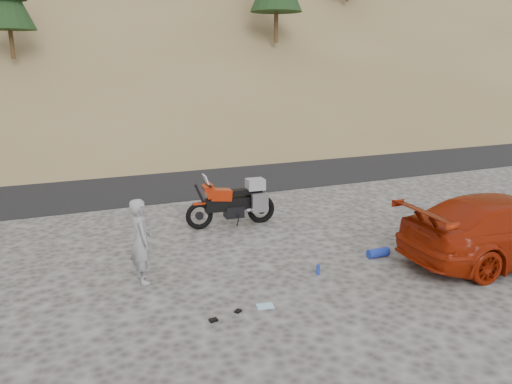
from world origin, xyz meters
TOP-DOWN VIEW (x-y plane):
  - ground at (0.00, 0.00)m, footprint 140.00×140.00m
  - road at (0.00, 9.00)m, footprint 120.00×7.00m
  - motorcycle at (1.18, 2.79)m, footprint 2.38×0.75m
  - man at (-1.65, 0.29)m, footprint 0.42×0.62m
  - red_car at (5.67, -1.59)m, footprint 4.86×2.17m
  - gear_blue_mat at (3.25, -0.45)m, footprint 0.50×0.20m
  - gear_bottle at (1.60, -0.74)m, footprint 0.08×0.08m
  - gear_funnel at (3.80, -1.52)m, footprint 0.15×0.15m
  - gear_glove_a at (-0.89, -1.69)m, footprint 0.14×0.11m
  - gear_glove_b at (-0.41, -1.56)m, footprint 0.14×0.13m
  - gear_blue_cloth at (0.09, -1.56)m, footprint 0.32×0.26m

SIDE VIEW (x-z plane):
  - ground at x=0.00m, z-range 0.00..0.00m
  - road at x=0.00m, z-range -0.03..0.03m
  - man at x=-1.65m, z-range -0.82..0.82m
  - red_car at x=5.67m, z-range -0.69..0.69m
  - gear_blue_cloth at x=0.09m, z-range 0.00..0.01m
  - gear_glove_b at x=-0.41m, z-range 0.00..0.04m
  - gear_glove_a at x=-0.89m, z-range 0.00..0.04m
  - gear_funnel at x=3.80m, z-range 0.00..0.18m
  - gear_blue_mat at x=3.25m, z-range 0.00..0.20m
  - gear_bottle at x=1.60m, z-range 0.00..0.21m
  - motorcycle at x=1.18m, z-range -0.10..1.31m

